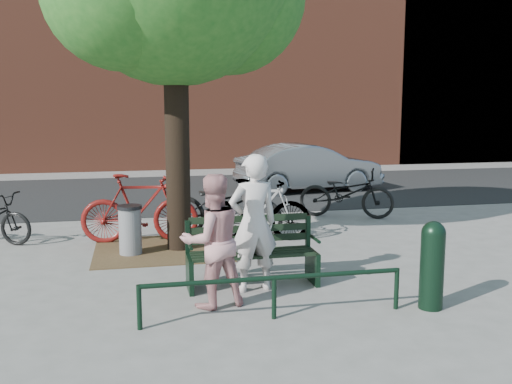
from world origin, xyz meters
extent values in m
plane|color=gray|center=(0.00, 0.00, 0.00)|extent=(90.00, 90.00, 0.00)
cube|color=brown|center=(-1.00, 2.20, 0.01)|extent=(2.40, 2.00, 0.02)
cube|color=black|center=(0.00, 8.50, 0.01)|extent=(40.00, 7.00, 0.01)
cube|color=brown|center=(0.00, 16.00, 6.00)|extent=(45.00, 4.00, 12.00)
cube|color=black|center=(-0.84, 0.00, 0.23)|extent=(0.06, 0.52, 0.45)
cube|color=black|center=(-0.84, 0.23, 0.67)|extent=(0.06, 0.06, 0.44)
cylinder|color=black|center=(-0.84, -0.10, 0.63)|extent=(0.04, 0.36, 0.04)
cube|color=black|center=(0.84, 0.00, 0.23)|extent=(0.06, 0.52, 0.45)
cube|color=black|center=(0.84, 0.23, 0.67)|extent=(0.06, 0.06, 0.44)
cylinder|color=black|center=(0.84, -0.10, 0.63)|extent=(0.04, 0.36, 0.04)
cube|color=black|center=(0.00, 0.00, 0.45)|extent=(1.64, 0.46, 0.04)
cube|color=black|center=(0.00, 0.23, 0.74)|extent=(1.64, 0.03, 0.47)
cylinder|color=black|center=(-1.50, -1.20, 0.25)|extent=(0.06, 0.06, 0.50)
cylinder|color=black|center=(0.00, -1.20, 0.25)|extent=(0.06, 0.06, 0.50)
cylinder|color=black|center=(1.50, -1.20, 0.25)|extent=(0.06, 0.06, 0.50)
cylinder|color=black|center=(0.00, -1.20, 0.48)|extent=(3.00, 0.06, 0.06)
cylinder|color=black|center=(-0.80, 2.20, 1.90)|extent=(0.40, 0.40, 3.80)
imported|color=beige|center=(-0.02, -0.16, 0.90)|extent=(0.71, 0.52, 1.80)
imported|color=tan|center=(-0.62, -0.63, 0.81)|extent=(0.91, 0.78, 1.61)
cylinder|color=black|center=(1.91, -1.26, 0.46)|extent=(0.28, 0.28, 0.92)
sphere|color=black|center=(1.91, -1.26, 0.92)|extent=(0.28, 0.28, 0.28)
cylinder|color=gray|center=(-1.60, 2.00, 0.38)|extent=(0.36, 0.36, 0.76)
cylinder|color=black|center=(-1.60, 2.00, 0.79)|extent=(0.40, 0.40, 0.05)
imported|color=#63100E|center=(-1.43, 2.80, 0.61)|extent=(2.09, 0.79, 1.23)
imported|color=black|center=(0.07, 2.91, 0.58)|extent=(2.31, 1.59, 1.15)
imported|color=gray|center=(0.63, 2.51, 0.56)|extent=(1.93, 0.88, 1.12)
imported|color=black|center=(2.94, 4.19, 0.53)|extent=(2.12, 1.51, 1.06)
imported|color=slate|center=(3.27, 7.96, 0.67)|extent=(4.19, 1.94, 1.33)
camera|label=1|loc=(-1.50, -7.22, 2.42)|focal=40.00mm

